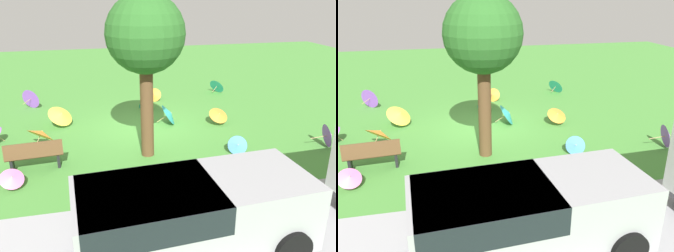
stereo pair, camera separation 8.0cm
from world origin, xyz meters
TOP-DOWN VIEW (x-y plane):
  - ground at (0.00, 0.00)m, footprint 40.00×40.00m
  - road_strip at (0.00, 6.80)m, footprint 40.00×3.69m
  - van_dark at (0.27, 6.88)m, footprint 4.70×2.35m
  - park_bench at (3.60, 2.56)m, footprint 1.64×0.62m
  - shade_tree at (0.25, 2.30)m, footprint 2.30×2.30m
  - parasol_teal_0 at (-1.07, -0.25)m, footprint 0.89×0.99m
  - parasol_purple_0 at (4.40, -3.57)m, footprint 0.89×0.87m
  - parasol_yellow_0 at (3.03, -0.90)m, footprint 1.26×1.27m
  - parasol_orange_0 at (-1.05, -3.36)m, footprint 0.73×0.70m
  - parasol_pink_0 at (4.07, 3.59)m, footprint 0.81×0.78m
  - parasol_orange_1 at (3.58, 0.92)m, footprint 1.20×1.19m
  - parasol_teal_1 at (-0.44, -2.30)m, footprint 0.98×0.95m
  - parasol_orange_2 at (-2.91, 0.24)m, footprint 0.89×0.85m
  - parasol_teal_2 at (-4.45, -4.07)m, footprint 0.90×0.95m
  - parasol_purple_3 at (-5.74, 3.04)m, footprint 0.84×0.84m
  - parasol_blue_0 at (-2.56, 2.88)m, footprint 0.71×0.68m

SIDE VIEW (x-z plane):
  - ground at x=0.00m, z-range 0.00..0.00m
  - road_strip at x=0.00m, z-range 0.00..0.01m
  - parasol_blue_0 at x=-2.56m, z-range 0.00..0.59m
  - parasol_orange_0 at x=-1.05m, z-range 0.00..0.62m
  - parasol_pink_0 at x=4.07m, z-range 0.05..0.62m
  - parasol_teal_2 at x=-4.45m, z-range 0.00..0.76m
  - parasol_teal_1 at x=-0.44m, z-range 0.00..0.79m
  - parasol_orange_2 at x=-2.91m, z-range 0.07..0.73m
  - parasol_purple_3 at x=-5.74m, z-range 0.00..0.80m
  - parasol_teal_0 at x=-1.07m, z-range 0.00..0.82m
  - parasol_purple_0 at x=4.40m, z-range 0.00..0.88m
  - park_bench at x=3.60m, z-range 0.01..0.92m
  - parasol_yellow_0 at x=3.03m, z-range 0.05..0.89m
  - parasol_orange_1 at x=3.58m, z-range 0.08..0.91m
  - van_dark at x=0.27m, z-range 0.15..1.68m
  - shade_tree at x=0.25m, z-range 1.22..6.14m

